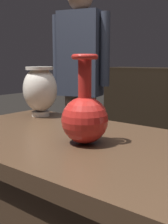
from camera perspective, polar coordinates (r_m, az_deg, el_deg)
The scene contains 3 objects.
vase_centerpiece at distance 0.93m, azimuth 0.15°, elevation -0.74°, with size 0.15×0.15×0.29m.
vase_tall_behind at distance 1.41m, azimuth -8.74°, elevation 4.51°, with size 0.17×0.17×0.24m.
visitor_near_left at distance 2.24m, azimuth -0.72°, elevation 7.23°, with size 0.46×0.26×1.62m.
Camera 1 is at (0.60, -0.75, 1.07)m, focal length 45.99 mm.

